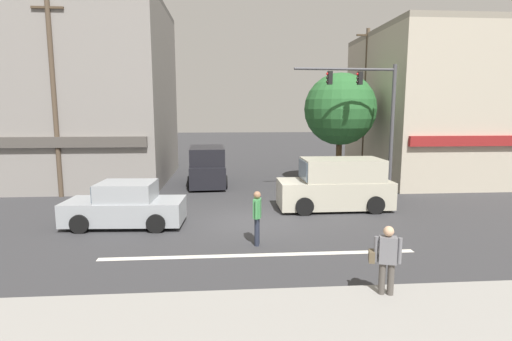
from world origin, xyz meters
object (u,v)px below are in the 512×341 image
Objects in this scene: utility_pole_near_left at (54,98)px; street_tree at (340,109)px; van_approaching_near at (207,167)px; van_crossing_rightbound at (337,185)px; utility_pole_far_right at (365,101)px; sedan_crossing_center at (125,206)px; pedestrian_mid_crossing at (257,215)px; pedestrian_foreground_with_bag at (386,259)px; traffic_light_mast at (373,108)px.

street_tree is at bearing 9.04° from utility_pole_near_left.
van_approaching_near and van_crossing_rightbound have the same top height.
street_tree is at bearing -131.37° from utility_pole_far_right.
street_tree reaches higher than sedan_crossing_center.
street_tree is at bearing 61.49° from pedestrian_mid_crossing.
sedan_crossing_center is 2.51× the size of pedestrian_foreground_with_bag.
pedestrian_foreground_with_bag is at bearing -107.74° from utility_pole_far_right.
utility_pole_far_right is at bearing 48.63° from street_tree.
van_crossing_rightbound reaches higher than sedan_crossing_center.
sedan_crossing_center is at bearing -108.24° from van_approaching_near.
street_tree is at bearing 73.27° from van_crossing_rightbound.
street_tree is 1.45× the size of sedan_crossing_center.
sedan_crossing_center is at bearing -157.08° from traffic_light_mast.
sedan_crossing_center is (-2.55, -7.73, -0.29)m from van_approaching_near.
pedestrian_foreground_with_bag reaches higher than sedan_crossing_center.
pedestrian_mid_crossing is (8.74, -7.56, -3.69)m from utility_pole_near_left.
pedestrian_mid_crossing is (1.94, -10.14, -0.06)m from van_approaching_near.
pedestrian_foreground_with_bag is at bearing -45.51° from utility_pole_near_left.
utility_pole_near_left is 2.15× the size of sedan_crossing_center.
pedestrian_mid_crossing is (-6.05, -6.86, -3.23)m from traffic_light_mast.
van_crossing_rightbound is at bearing -46.68° from van_approaching_near.
street_tree is 3.64× the size of pedestrian_foreground_with_bag.
utility_pole_far_right is 5.33× the size of pedestrian_mid_crossing.
pedestrian_foreground_with_bag is (-2.88, -13.63, -3.17)m from street_tree.
utility_pole_far_right is at bearing 39.60° from sedan_crossing_center.
utility_pole_far_right is (2.33, 2.64, 0.48)m from street_tree.
street_tree is 14.28m from pedestrian_foreground_with_bag.
traffic_light_mast is 1.48× the size of sedan_crossing_center.
street_tree is 0.98× the size of traffic_light_mast.
van_approaching_near is 1.12× the size of sedan_crossing_center.
street_tree is 7.91m from van_approaching_near.
street_tree is 1.32× the size of van_crossing_rightbound.
utility_pole_far_right is at bearing 64.03° from van_crossing_rightbound.
van_crossing_rightbound is at bearing 81.52° from pedestrian_foreground_with_bag.
utility_pole_far_right reaches higher than traffic_light_mast.
utility_pole_near_left is 5.38× the size of pedestrian_foreground_with_bag.
van_crossing_rightbound is at bearing -106.73° from street_tree.
traffic_light_mast reaches higher than pedestrian_foreground_with_bag.
pedestrian_foreground_with_bag is at bearing -101.92° from street_tree.
utility_pole_far_right is (16.39, 4.88, -0.04)m from utility_pole_near_left.
van_crossing_rightbound is (12.39, -3.34, -3.64)m from utility_pole_near_left.
traffic_light_mast is at bearing 48.57° from pedestrian_mid_crossing.
utility_pole_far_right is at bearing 58.41° from pedestrian_mid_crossing.
pedestrian_mid_crossing is at bearing -79.17° from van_approaching_near.
van_approaching_near is (-7.26, 0.34, -3.12)m from street_tree.
pedestrian_mid_crossing is (4.49, -2.40, 0.24)m from sedan_crossing_center.
utility_pole_near_left is (-14.06, -2.24, 0.52)m from street_tree.
utility_pole_near_left is 1.45× the size of traffic_light_mast.
pedestrian_foreground_with_bag is (4.38, -13.96, -0.05)m from van_approaching_near.
utility_pole_far_right reaches higher than pedestrian_mid_crossing.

